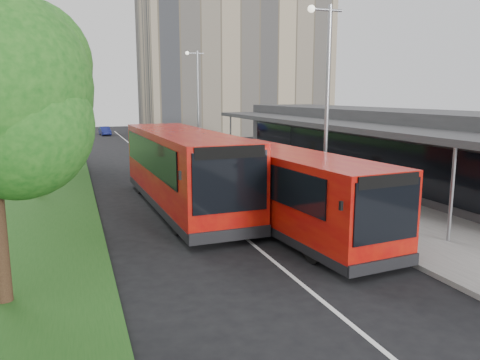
% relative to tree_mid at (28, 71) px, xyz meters
% --- Properties ---
extents(ground, '(120.00, 120.00, 0.00)m').
position_rel_tree_mid_xyz_m(ground, '(7.01, -9.05, -5.82)').
color(ground, black).
rests_on(ground, ground).
extents(pavement, '(5.00, 80.00, 0.15)m').
position_rel_tree_mid_xyz_m(pavement, '(13.01, 10.95, -5.74)').
color(pavement, slate).
rests_on(pavement, ground).
extents(grass_verge, '(5.00, 80.00, 0.10)m').
position_rel_tree_mid_xyz_m(grass_verge, '(0.01, 10.95, -5.77)').
color(grass_verge, '#1E4C18').
rests_on(grass_verge, ground).
extents(lane_centre_line, '(0.12, 70.00, 0.01)m').
position_rel_tree_mid_xyz_m(lane_centre_line, '(7.01, 5.95, -5.81)').
color(lane_centre_line, silver).
rests_on(lane_centre_line, ground).
extents(kerb_dashes, '(0.12, 56.00, 0.01)m').
position_rel_tree_mid_xyz_m(kerb_dashes, '(10.31, 9.95, -5.81)').
color(kerb_dashes, silver).
rests_on(kerb_dashes, ground).
extents(office_block, '(22.00, 12.00, 18.00)m').
position_rel_tree_mid_xyz_m(office_block, '(21.01, 32.95, 3.18)').
color(office_block, '#9D8B6F').
rests_on(office_block, ground).
extents(station_building, '(7.70, 26.00, 4.00)m').
position_rel_tree_mid_xyz_m(station_building, '(17.87, -1.05, -3.78)').
color(station_building, '#2C2C2E').
rests_on(station_building, ground).
extents(tree_mid, '(5.61, 5.61, 9.01)m').
position_rel_tree_mid_xyz_m(tree_mid, '(0.00, 0.00, 0.00)').
color(tree_mid, black).
rests_on(tree_mid, ground).
extents(tree_far, '(4.80, 4.80, 7.72)m').
position_rel_tree_mid_xyz_m(tree_far, '(0.00, 12.00, -0.84)').
color(tree_far, black).
rests_on(tree_far, ground).
extents(lamp_post_near, '(1.44, 0.28, 8.00)m').
position_rel_tree_mid_xyz_m(lamp_post_near, '(11.13, -7.05, -1.10)').
color(lamp_post_near, gray).
rests_on(lamp_post_near, pavement).
extents(lamp_post_far, '(1.44, 0.28, 8.00)m').
position_rel_tree_mid_xyz_m(lamp_post_far, '(11.13, 12.95, -1.10)').
color(lamp_post_far, gray).
rests_on(lamp_post_far, pavement).
extents(bus_main, '(3.43, 10.15, 2.82)m').
position_rel_tree_mid_xyz_m(bus_main, '(8.76, -8.77, -4.37)').
color(bus_main, '#AF1B09').
rests_on(bus_main, ground).
extents(bus_second, '(3.35, 11.67, 3.28)m').
position_rel_tree_mid_xyz_m(bus_second, '(6.01, -4.25, -4.14)').
color(bus_second, '#AF1B09').
rests_on(bus_second, ground).
extents(litter_bin, '(0.70, 0.70, 0.99)m').
position_rel_tree_mid_xyz_m(litter_bin, '(12.01, 0.17, -5.18)').
color(litter_bin, '#3B2218').
rests_on(litter_bin, pavement).
extents(bollard, '(0.23, 0.23, 1.12)m').
position_rel_tree_mid_xyz_m(bollard, '(12.00, 8.21, -5.11)').
color(bollard, yellow).
rests_on(bollard, pavement).
extents(car_near, '(2.52, 3.89, 1.23)m').
position_rel_tree_mid_xyz_m(car_near, '(8.89, 28.43, -5.20)').
color(car_near, '#560F0C').
rests_on(car_near, ground).
extents(car_far, '(1.36, 3.21, 1.03)m').
position_rel_tree_mid_xyz_m(car_far, '(5.40, 35.07, -5.31)').
color(car_far, navy).
rests_on(car_far, ground).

